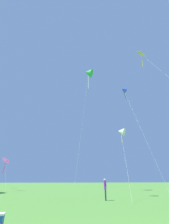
{
  "coord_description": "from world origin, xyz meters",
  "views": [
    {
      "loc": [
        -2.33,
        -2.85,
        1.53
      ],
      "look_at": [
        3.87,
        21.95,
        12.63
      ],
      "focal_mm": 25.6,
      "sensor_mm": 36.0,
      "label": 1
    }
  ],
  "objects_px": {
    "kite_pink_low": "(5,163)",
    "kite_white_distant": "(121,132)",
    "kite_green_small": "(88,73)",
    "person_far_back": "(105,187)",
    "kite_blue_delta": "(124,90)",
    "kite_yellow_diamond": "(143,58)"
  },
  "relations": [
    {
      "from": "kite_green_small",
      "to": "person_far_back",
      "type": "distance_m",
      "value": 26.93
    },
    {
      "from": "kite_yellow_diamond",
      "to": "person_far_back",
      "type": "xyz_separation_m",
      "value": [
        -8.99,
        -3.04,
        -19.39
      ]
    },
    {
      "from": "kite_yellow_diamond",
      "to": "kite_white_distant",
      "type": "relative_size",
      "value": 2.84
    },
    {
      "from": "kite_blue_delta",
      "to": "kite_white_distant",
      "type": "bearing_deg",
      "value": -131.0
    },
    {
      "from": "person_far_back",
      "to": "kite_blue_delta",
      "type": "bearing_deg",
      "value": 44.29
    },
    {
      "from": "kite_pink_low",
      "to": "kite_white_distant",
      "type": "height_order",
      "value": "kite_white_distant"
    },
    {
      "from": "kite_pink_low",
      "to": "kite_yellow_diamond",
      "type": "distance_m",
      "value": 38.01
    },
    {
      "from": "kite_white_distant",
      "to": "person_far_back",
      "type": "xyz_separation_m",
      "value": [
        -3.58,
        -2.96,
        -6.19
      ]
    },
    {
      "from": "kite_pink_low",
      "to": "kite_yellow_diamond",
      "type": "bearing_deg",
      "value": -48.12
    },
    {
      "from": "kite_pink_low",
      "to": "kite_yellow_diamond",
      "type": "height_order",
      "value": "kite_yellow_diamond"
    },
    {
      "from": "kite_pink_low",
      "to": "kite_green_small",
      "type": "xyz_separation_m",
      "value": [
        16.82,
        -15.33,
        18.45
      ]
    },
    {
      "from": "kite_pink_low",
      "to": "kite_green_small",
      "type": "height_order",
      "value": "kite_green_small"
    },
    {
      "from": "kite_green_small",
      "to": "person_far_back",
      "type": "bearing_deg",
      "value": -100.05
    },
    {
      "from": "kite_green_small",
      "to": "kite_blue_delta",
      "type": "distance_m",
      "value": 11.76
    },
    {
      "from": "kite_pink_low",
      "to": "person_far_back",
      "type": "relative_size",
      "value": 5.65
    },
    {
      "from": "kite_pink_low",
      "to": "person_far_back",
      "type": "distance_m",
      "value": 32.78
    },
    {
      "from": "kite_pink_low",
      "to": "person_far_back",
      "type": "xyz_separation_m",
      "value": [
        14.38,
        -29.11,
        -4.57
      ]
    },
    {
      "from": "kite_white_distant",
      "to": "person_far_back",
      "type": "distance_m",
      "value": 7.74
    },
    {
      "from": "kite_green_small",
      "to": "kite_white_distant",
      "type": "height_order",
      "value": "kite_green_small"
    },
    {
      "from": "kite_blue_delta",
      "to": "kite_pink_low",
      "type": "bearing_deg",
      "value": 132.85
    },
    {
      "from": "kite_pink_low",
      "to": "kite_white_distant",
      "type": "relative_size",
      "value": 1.26
    },
    {
      "from": "kite_pink_low",
      "to": "kite_blue_delta",
      "type": "relative_size",
      "value": 0.6
    }
  ]
}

